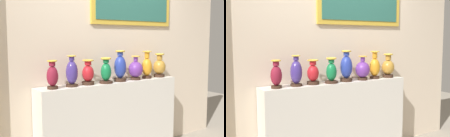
% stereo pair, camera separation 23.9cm
% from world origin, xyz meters
% --- Properties ---
extents(display_shelf, '(1.96, 0.29, 1.03)m').
position_xyz_m(display_shelf, '(0.00, 0.00, 0.52)').
color(display_shelf, silver).
rests_on(display_shelf, ground_plane).
extents(back_wall, '(4.32, 0.14, 2.85)m').
position_xyz_m(back_wall, '(0.01, 0.20, 1.44)').
color(back_wall, beige).
rests_on(back_wall, ground_plane).
extents(vase_burgundy, '(0.12, 0.12, 0.31)m').
position_xyz_m(vase_burgundy, '(-0.81, -0.04, 1.18)').
color(vase_burgundy, '#382319').
rests_on(vase_burgundy, display_shelf).
extents(vase_indigo, '(0.14, 0.14, 0.35)m').
position_xyz_m(vase_indigo, '(-0.57, -0.02, 1.19)').
color(vase_indigo, '#382319').
rests_on(vase_indigo, display_shelf).
extents(vase_crimson, '(0.14, 0.14, 0.29)m').
position_xyz_m(vase_crimson, '(-0.36, -0.02, 1.17)').
color(vase_crimson, '#382319').
rests_on(vase_crimson, display_shelf).
extents(vase_emerald, '(0.16, 0.16, 0.31)m').
position_xyz_m(vase_emerald, '(-0.12, -0.05, 1.17)').
color(vase_emerald, '#382319').
rests_on(vase_emerald, display_shelf).
extents(vase_cobalt, '(0.15, 0.15, 0.39)m').
position_xyz_m(vase_cobalt, '(0.10, -0.03, 1.21)').
color(vase_cobalt, '#382319').
rests_on(vase_cobalt, display_shelf).
extents(vase_violet, '(0.19, 0.19, 0.31)m').
position_xyz_m(vase_violet, '(0.35, -0.04, 1.17)').
color(vase_violet, '#382319').
rests_on(vase_violet, display_shelf).
extents(vase_amber, '(0.14, 0.14, 0.37)m').
position_xyz_m(vase_amber, '(0.57, -0.02, 1.19)').
color(vase_amber, '#382319').
rests_on(vase_amber, display_shelf).
extents(vase_ochre, '(0.17, 0.17, 0.33)m').
position_xyz_m(vase_ochre, '(0.80, -0.02, 1.18)').
color(vase_ochre, '#382319').
rests_on(vase_ochre, display_shelf).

